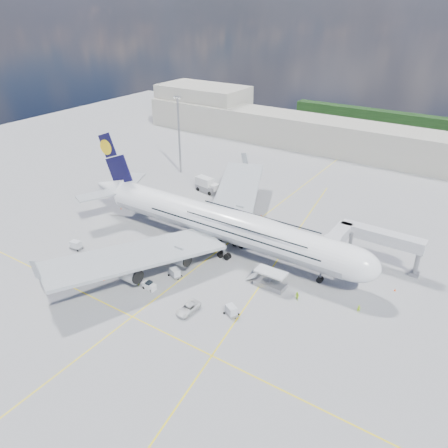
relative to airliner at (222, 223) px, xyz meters
The scene contains 31 objects.
ground 12.13m from the airliner, 91.49° to the right, with size 300.00×300.00×0.00m, color gray.
taxi_line_main 12.13m from the airliner, 91.49° to the right, with size 0.25×220.00×0.01m, color yellow.
taxi_line_cross 30.78m from the airliner, 90.50° to the right, with size 120.00×0.25×0.01m, color yellow.
taxi_line_diag 15.36m from the airliner, ahead, with size 0.25×100.00×0.01m, color yellow.
airliner is the anchor object (origin of this frame).
jet_bridge 31.50m from the airliner, 20.31° to the left, with size 18.80×12.10×8.50m.
cargo_loader 18.87m from the airliner, 23.23° to the right, with size 8.53×3.20×3.67m.
light_mast 53.72m from the airliner, 139.00° to the left, with size 3.00×0.70×25.50m.
terminal 85.00m from the airliner, 90.18° to the left, with size 180.00×16.00×12.00m, color #B2AD9E.
hangar 114.20m from the airliner, 127.98° to the left, with size 40.00×22.00×18.00m, color #B2AD9E.
dolly_row_a 19.86m from the airliner, 147.50° to the right, with size 3.49×2.76×0.45m.
dolly_row_b 18.51m from the airliner, 127.73° to the right, with size 3.16×2.17×1.83m.
dolly_row_c 22.03m from the airliner, 127.27° to the right, with size 2.92×1.67×1.80m.
dolly_back 35.22m from the airliner, 146.67° to the right, with size 3.43×2.17×2.03m.
dolly_nose_far 25.03m from the airliner, 52.15° to the right, with size 3.46×2.91×1.93m.
dolly_nose_near 16.39m from the airliner, 97.40° to the right, with size 3.51×2.71×1.97m.
baggage_tug 22.76m from the airliner, 99.15° to the right, with size 2.94×1.43×1.82m.
catering_truck_inner 17.82m from the airliner, 115.89° to the left, with size 5.99×2.43×3.56m.
catering_truck_outer 35.07m from the airliner, 131.44° to the left, with size 7.93×3.88×4.54m.
service_van 24.99m from the airliner, 71.71° to the right, with size 2.49×5.40×1.50m, color silver.
crew_nose 35.64m from the airliner, ahead, with size 0.58×0.38×1.60m, color #AADF17.
crew_loader 25.51m from the airliner, 19.76° to the right, with size 0.95×0.74×1.95m, color #9FDD17.
crew_wing 22.67m from the airliner, 113.18° to the right, with size 0.89×0.37×1.53m, color #BBF319.
crew_van 17.12m from the airliner, 12.88° to the right, with size 0.96×0.63×1.97m, color #9FF91A.
crew_tug 23.59m from the airliner, 106.18° to the right, with size 1.03×0.59×1.59m, color #E5FD1A.
cone_nose 39.72m from the airliner, ahead, with size 0.45×0.45×0.57m.
cone_wing_left_inner 21.40m from the airliner, 91.88° to the left, with size 0.47×0.47×0.60m.
cone_wing_left_outer 32.87m from the airliner, 127.98° to the left, with size 0.41×0.41×0.53m.
cone_wing_right_inner 14.41m from the airliner, 128.14° to the right, with size 0.39×0.39×0.50m.
cone_wing_right_outer 28.96m from the airliner, 119.07° to the right, with size 0.45×0.45×0.57m.
cone_tail 36.75m from the airliner, behind, with size 0.39×0.39×0.49m.
Camera 1 is at (49.98, -64.37, 53.23)m, focal length 35.00 mm.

